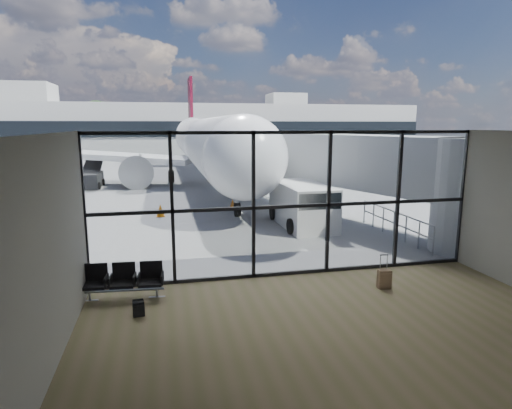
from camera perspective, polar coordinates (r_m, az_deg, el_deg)
name	(u,v)px	position (r m, az deg, el deg)	size (l,w,h in m)	color
ground	(194,164)	(52.69, -8.29, 5.41)	(220.00, 220.00, 0.00)	slate
lounge_shell	(364,228)	(8.71, 14.20, -3.11)	(12.02, 8.01, 4.51)	brown
glass_curtain_wall	(292,205)	(13.15, 4.77, -0.03)	(12.10, 0.12, 4.50)	white
jet_bridge	(345,164)	(21.38, 11.78, 5.26)	(8.00, 16.50, 4.33)	#A7A9AD
apron_railing	(394,220)	(18.87, 17.93, -2.00)	(0.06, 5.46, 1.11)	gray
far_terminal	(180,127)	(74.38, -10.14, 10.09)	(80.00, 12.20, 11.00)	#BABBB6
tree_3	(27,125)	(87.46, -28.26, 9.34)	(4.95, 4.95, 7.12)	#382619
tree_4	(63,121)	(86.07, -24.39, 10.06)	(5.61, 5.61, 8.07)	#382619
tree_5	(97,118)	(85.08, -20.40, 10.76)	(6.27, 6.27, 9.03)	#382619
seating_row	(123,279)	(12.35, -17.26, -9.46)	(2.16, 0.76, 0.96)	gray
backpack	(139,309)	(11.22, -15.38, -13.25)	(0.30, 0.28, 0.42)	black
suitcase	(384,279)	(13.01, 16.74, -9.48)	(0.39, 0.31, 1.00)	brown
airliner	(206,143)	(36.72, -6.73, 8.12)	(34.37, 39.72, 10.24)	white
service_van	(303,205)	(19.97, 6.27, -0.01)	(2.25, 4.55, 1.97)	silver
belt_loader	(90,179)	(34.51, -21.23, 3.21)	(1.79, 4.29, 1.96)	black
traffic_cone_a	(160,211)	(22.59, -12.63, -0.80)	(0.45, 0.45, 0.64)	orange
traffic_cone_b	(233,204)	(24.12, -3.15, 0.05)	(0.38, 0.38, 0.54)	orange
traffic_cone_c	(249,191)	(28.35, -0.95, 1.78)	(0.47, 0.47, 0.67)	orange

